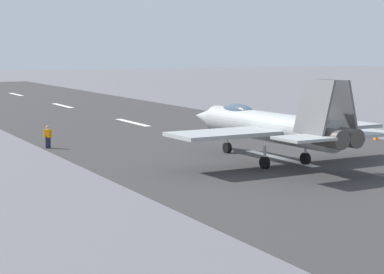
# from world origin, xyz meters

# --- Properties ---
(ground_plane) EXTENTS (400.00, 400.00, 0.00)m
(ground_plane) POSITION_xyz_m (0.00, 0.00, 0.00)
(ground_plane) COLOR slate
(runway_strip) EXTENTS (240.00, 26.00, 0.02)m
(runway_strip) POSITION_xyz_m (-0.02, 0.00, 0.01)
(runway_strip) COLOR #353434
(runway_strip) RESTS_ON ground
(fighter_jet) EXTENTS (17.15, 14.93, 5.62)m
(fighter_jet) POSITION_xyz_m (-1.60, 1.68, 2.42)
(fighter_jet) COLOR #A0A5A4
(fighter_jet) RESTS_ON ground
(crew_person) EXTENTS (0.53, 0.52, 1.69)m
(crew_person) POSITION_xyz_m (11.40, 12.57, 0.85)
(crew_person) COLOR #1E2338
(crew_person) RESTS_ON ground
(marker_cone_mid) EXTENTS (0.44, 0.44, 0.55)m
(marker_cone_mid) POSITION_xyz_m (4.04, -12.37, 0.28)
(marker_cone_mid) COLOR orange
(marker_cone_mid) RESTS_ON ground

